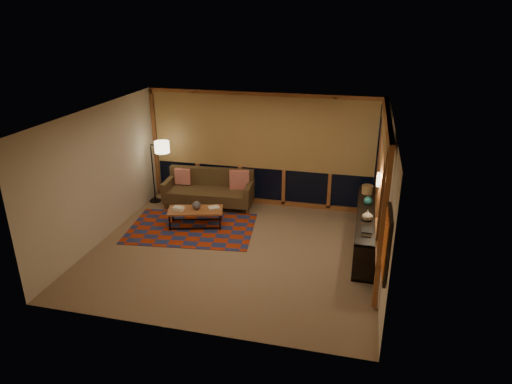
% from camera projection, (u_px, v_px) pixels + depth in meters
% --- Properties ---
extents(floor, '(5.50, 5.00, 0.01)m').
position_uv_depth(floor, '(234.00, 250.00, 8.98)').
color(floor, '#957F5E').
rests_on(floor, ground).
extents(ceiling, '(5.50, 5.00, 0.01)m').
position_uv_depth(ceiling, '(231.00, 114.00, 7.98)').
color(ceiling, silver).
rests_on(ceiling, walls).
extents(walls, '(5.51, 5.01, 2.70)m').
position_uv_depth(walls, '(233.00, 186.00, 8.48)').
color(walls, beige).
rests_on(walls, floor).
extents(window_wall_back, '(5.30, 0.16, 2.60)m').
position_uv_depth(window_wall_back, '(262.00, 150.00, 10.67)').
color(window_wall_back, '#B4612F').
rests_on(window_wall_back, walls).
extents(window_wall_right, '(0.16, 3.70, 2.60)m').
position_uv_depth(window_wall_right, '(381.00, 187.00, 8.44)').
color(window_wall_right, '#B4612F').
rests_on(window_wall_right, walls).
extents(wall_art, '(0.06, 0.74, 0.94)m').
position_uv_depth(wall_art, '(386.00, 244.00, 6.18)').
color(wall_art, red).
rests_on(wall_art, walls).
extents(wall_sconce, '(0.12, 0.18, 0.22)m').
position_uv_depth(wall_sconce, '(379.00, 180.00, 8.24)').
color(wall_sconce, '#FFEBB2').
rests_on(wall_sconce, walls).
extents(sofa, '(2.13, 0.98, 0.85)m').
position_uv_depth(sofa, '(209.00, 189.00, 10.86)').
color(sofa, '#503A22').
rests_on(sofa, floor).
extents(pillow_left, '(0.39, 0.17, 0.38)m').
position_uv_depth(pillow_left, '(183.00, 177.00, 11.08)').
color(pillow_left, red).
rests_on(pillow_left, sofa).
extents(pillow_right, '(0.49, 0.25, 0.47)m').
position_uv_depth(pillow_right, '(239.00, 179.00, 10.83)').
color(pillow_right, red).
rests_on(pillow_right, sofa).
extents(area_rug, '(2.85, 2.08, 0.01)m').
position_uv_depth(area_rug, '(192.00, 228.00, 9.87)').
color(area_rug, '#94290B').
rests_on(area_rug, floor).
extents(coffee_table, '(1.27, 0.83, 0.39)m').
position_uv_depth(coffee_table, '(196.00, 218.00, 9.93)').
color(coffee_table, '#B4612F').
rests_on(coffee_table, floor).
extents(book_stack_a, '(0.23, 0.19, 0.07)m').
position_uv_depth(book_stack_a, '(178.00, 209.00, 9.81)').
color(book_stack_a, white).
rests_on(book_stack_a, coffee_table).
extents(book_stack_b, '(0.32, 0.31, 0.05)m').
position_uv_depth(book_stack_b, '(214.00, 208.00, 9.88)').
color(book_stack_b, white).
rests_on(book_stack_b, coffee_table).
extents(ceramic_pot, '(0.22, 0.22, 0.18)m').
position_uv_depth(ceramic_pot, '(196.00, 205.00, 9.84)').
color(ceramic_pot, black).
rests_on(ceramic_pot, coffee_table).
extents(floor_lamp, '(0.61, 0.50, 1.59)m').
position_uv_depth(floor_lamp, '(153.00, 171.00, 11.00)').
color(floor_lamp, black).
rests_on(floor_lamp, floor).
extents(bookshelf, '(0.40, 2.90, 0.72)m').
position_uv_depth(bookshelf, '(366.00, 228.00, 9.08)').
color(bookshelf, black).
rests_on(bookshelf, floor).
extents(basket, '(0.31, 0.31, 0.18)m').
position_uv_depth(basket, '(367.00, 189.00, 9.79)').
color(basket, tan).
rests_on(basket, bookshelf).
extents(teal_bowl, '(0.19, 0.19, 0.17)m').
position_uv_depth(teal_bowl, '(368.00, 201.00, 9.22)').
color(teal_bowl, '#21716A').
rests_on(teal_bowl, bookshelf).
extents(vase, '(0.24, 0.24, 0.20)m').
position_uv_depth(vase, '(368.00, 215.00, 8.54)').
color(vase, tan).
rests_on(vase, bookshelf).
extents(shelf_book_stack, '(0.23, 0.27, 0.07)m').
position_uv_depth(shelf_book_stack, '(367.00, 232.00, 8.05)').
color(shelf_book_stack, white).
rests_on(shelf_book_stack, bookshelf).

